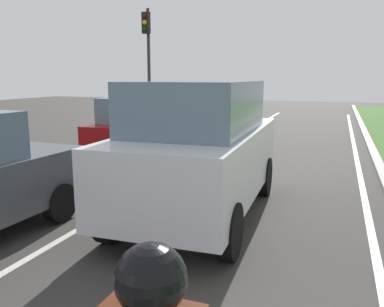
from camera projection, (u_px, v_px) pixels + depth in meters
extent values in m
plane|color=#383533|center=(224.00, 159.00, 11.54)|extent=(60.00, 60.00, 0.00)
cube|color=silver|center=(202.00, 158.00, 11.77)|extent=(0.12, 32.00, 0.01)
cube|color=silver|center=(359.00, 169.00, 10.32)|extent=(0.12, 32.00, 0.01)
cube|color=#9E9B93|center=(380.00, 168.00, 10.14)|extent=(0.24, 48.00, 0.12)
cube|color=silver|center=(200.00, 162.00, 6.76)|extent=(2.03, 4.55, 1.10)
cube|color=slate|center=(198.00, 106.00, 6.44)|extent=(1.78, 2.75, 0.80)
cylinder|color=black|center=(183.00, 170.00, 8.56)|extent=(0.24, 0.77, 0.76)
cylinder|color=black|center=(264.00, 176.00, 8.02)|extent=(0.24, 0.77, 0.76)
cylinder|color=black|center=(110.00, 217.00, 5.71)|extent=(0.24, 0.77, 0.76)
cylinder|color=black|center=(230.00, 231.00, 5.17)|extent=(0.24, 0.77, 0.76)
cylinder|color=black|center=(59.00, 202.00, 6.55)|extent=(0.24, 0.65, 0.64)
cube|color=maroon|center=(141.00, 134.00, 11.65)|extent=(1.67, 3.71, 0.80)
cube|color=slate|center=(136.00, 110.00, 11.28)|extent=(1.50, 1.91, 0.68)
cylinder|color=black|center=(139.00, 140.00, 13.14)|extent=(0.23, 0.60, 0.60)
cylinder|color=black|center=(181.00, 143.00, 12.62)|extent=(0.23, 0.60, 0.60)
cylinder|color=black|center=(94.00, 154.00, 10.83)|extent=(0.23, 0.60, 0.60)
cylinder|color=black|center=(144.00, 157.00, 10.30)|extent=(0.23, 0.60, 0.60)
sphere|color=black|center=(151.00, 279.00, 1.50)|extent=(0.28, 0.28, 0.28)
cylinder|color=#2D2D2D|center=(149.00, 70.00, 17.90)|extent=(0.14, 0.14, 5.29)
cube|color=black|center=(146.00, 23.00, 17.33)|extent=(0.32, 0.24, 0.90)
sphere|color=#3F0F0F|center=(145.00, 16.00, 17.16)|extent=(0.20, 0.20, 0.20)
sphere|color=#F2AD19|center=(145.00, 22.00, 17.21)|extent=(0.20, 0.20, 0.20)
sphere|color=black|center=(145.00, 29.00, 17.27)|extent=(0.20, 0.20, 0.20)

